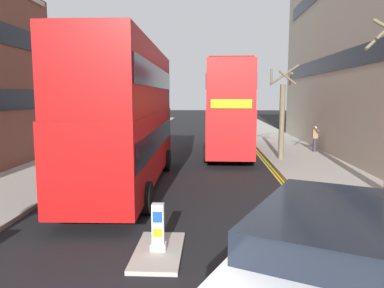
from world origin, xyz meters
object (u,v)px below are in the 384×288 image
at_px(taxi_minivan, 318,284).
at_px(pedestrian_far, 315,138).
at_px(keep_left_bollard, 158,229).
at_px(double_decker_bus_away, 127,112).
at_px(double_decker_bus_oncoming, 228,106).

xyz_separation_m(taxi_minivan, pedestrian_far, (5.19, 18.51, -0.08)).
bearing_deg(taxi_minivan, keep_left_bollard, 130.08).
relative_size(taxi_minivan, pedestrian_far, 3.18).
relative_size(double_decker_bus_away, double_decker_bus_oncoming, 1.00).
distance_m(taxi_minivan, pedestrian_far, 19.22).
xyz_separation_m(keep_left_bollard, double_decker_bus_away, (-2.08, 6.17, 2.42)).
distance_m(double_decker_bus_oncoming, pedestrian_far, 5.92).
relative_size(keep_left_bollard, double_decker_bus_oncoming, 0.10).
xyz_separation_m(keep_left_bollard, double_decker_bus_oncoming, (2.35, 15.16, 2.42)).
height_order(keep_left_bollard, double_decker_bus_away, double_decker_bus_away).
xyz_separation_m(double_decker_bus_oncoming, pedestrian_far, (5.55, 0.11, -2.04)).
bearing_deg(double_decker_bus_away, double_decker_bus_oncoming, 63.78).
height_order(keep_left_bollard, taxi_minivan, taxi_minivan).
bearing_deg(taxi_minivan, pedestrian_far, 74.34).
bearing_deg(pedestrian_far, keep_left_bollard, -117.36).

